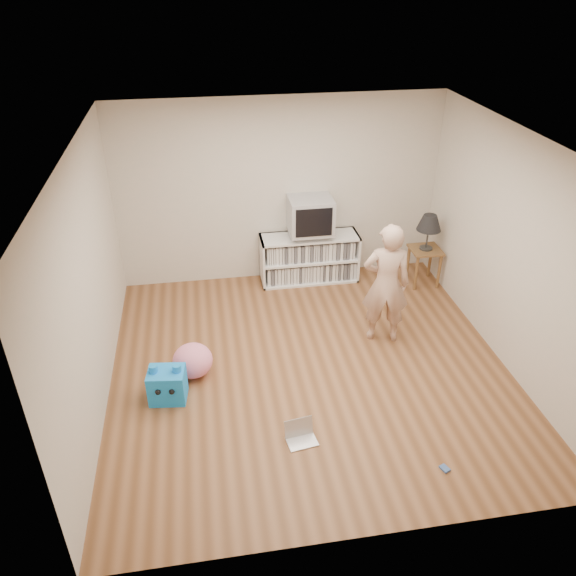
% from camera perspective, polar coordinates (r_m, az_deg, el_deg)
% --- Properties ---
extents(ground, '(4.50, 4.50, 0.00)m').
position_cam_1_polar(ground, '(6.58, 2.19, -8.00)').
color(ground, brown).
rests_on(ground, ground).
extents(walls, '(4.52, 4.52, 2.60)m').
position_cam_1_polar(walls, '(5.85, 2.44, 2.00)').
color(walls, beige).
rests_on(walls, ground).
extents(ceiling, '(4.50, 4.50, 0.01)m').
position_cam_1_polar(ceiling, '(5.35, 2.75, 14.30)').
color(ceiling, white).
rests_on(ceiling, walls).
extents(media_unit, '(1.40, 0.45, 0.70)m').
position_cam_1_polar(media_unit, '(8.13, 2.15, 3.11)').
color(media_unit, white).
rests_on(media_unit, ground).
extents(dvd_deck, '(0.45, 0.35, 0.07)m').
position_cam_1_polar(dvd_deck, '(7.95, 2.23, 5.53)').
color(dvd_deck, gray).
rests_on(dvd_deck, media_unit).
extents(crt_tv, '(0.60, 0.53, 0.50)m').
position_cam_1_polar(crt_tv, '(7.83, 2.27, 7.41)').
color(crt_tv, '#A4A4A9').
rests_on(crt_tv, dvd_deck).
extents(side_table, '(0.42, 0.42, 0.55)m').
position_cam_1_polar(side_table, '(8.22, 13.71, 3.05)').
color(side_table, brown).
rests_on(side_table, ground).
extents(table_lamp, '(0.34, 0.34, 0.52)m').
position_cam_1_polar(table_lamp, '(8.00, 14.16, 6.38)').
color(table_lamp, '#333333').
rests_on(table_lamp, side_table).
extents(person, '(0.63, 0.49, 1.54)m').
position_cam_1_polar(person, '(6.72, 9.93, 0.39)').
color(person, tan).
rests_on(person, ground).
extents(laptop, '(0.32, 0.27, 0.20)m').
position_cam_1_polar(laptop, '(5.70, 1.26, -14.66)').
color(laptop, silver).
rests_on(laptop, ground).
extents(playing_cards, '(0.09, 0.11, 0.02)m').
position_cam_1_polar(playing_cards, '(5.65, 15.63, -17.24)').
color(playing_cards, '#4166AF').
rests_on(playing_cards, ground).
extents(plush_blue, '(0.42, 0.37, 0.45)m').
position_cam_1_polar(plush_blue, '(6.17, -12.16, -9.56)').
color(plush_blue, '#1188FF').
rests_on(plush_blue, ground).
extents(plush_pink, '(0.54, 0.54, 0.38)m').
position_cam_1_polar(plush_pink, '(6.44, -9.66, -7.28)').
color(plush_pink, pink).
rests_on(plush_pink, ground).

